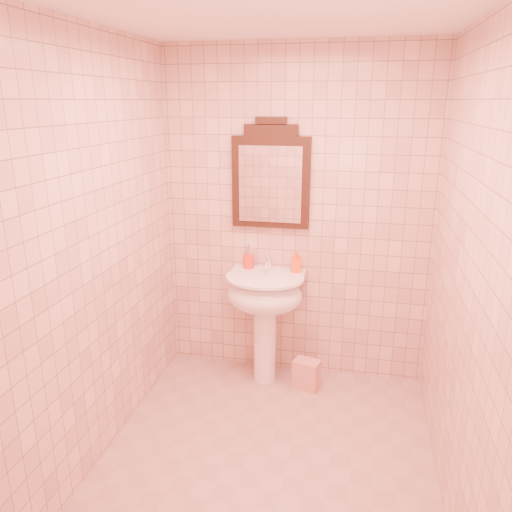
% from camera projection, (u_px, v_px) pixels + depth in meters
% --- Properties ---
extents(floor, '(2.20, 2.20, 0.00)m').
position_uv_depth(floor, '(268.00, 457.00, 3.07)').
color(floor, tan).
rests_on(floor, ground).
extents(back_wall, '(2.00, 0.02, 2.50)m').
position_uv_depth(back_wall, '(296.00, 219.00, 3.73)').
color(back_wall, beige).
rests_on(back_wall, floor).
extents(pedestal_sink, '(0.58, 0.58, 0.86)m').
position_uv_depth(pedestal_sink, '(265.00, 302.00, 3.73)').
color(pedestal_sink, white).
rests_on(pedestal_sink, floor).
extents(faucet, '(0.04, 0.16, 0.11)m').
position_uv_depth(faucet, '(268.00, 263.00, 3.78)').
color(faucet, white).
rests_on(faucet, pedestal_sink).
extents(mirror, '(0.58, 0.06, 0.80)m').
position_uv_depth(mirror, '(271.00, 178.00, 3.65)').
color(mirror, black).
rests_on(mirror, back_wall).
extents(toothbrush_cup, '(0.08, 0.08, 0.19)m').
position_uv_depth(toothbrush_cup, '(248.00, 261.00, 3.83)').
color(toothbrush_cup, red).
rests_on(toothbrush_cup, pedestal_sink).
extents(soap_dispenser, '(0.08, 0.09, 0.17)m').
position_uv_depth(soap_dispenser, '(296.00, 261.00, 3.74)').
color(soap_dispenser, '#E75213').
rests_on(soap_dispenser, pedestal_sink).
extents(towel, '(0.22, 0.17, 0.23)m').
position_uv_depth(towel, '(306.00, 374.00, 3.78)').
color(towel, '#E59487').
rests_on(towel, floor).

